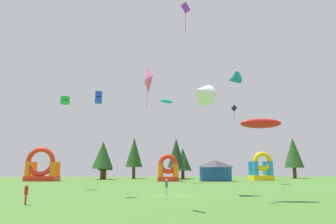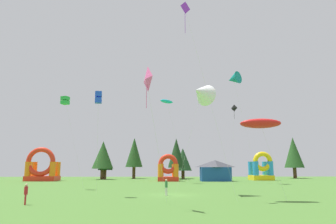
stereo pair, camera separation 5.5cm
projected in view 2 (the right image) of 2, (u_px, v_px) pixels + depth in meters
The scene contains 22 objects.
ground_plane at pixel (173, 195), 31.40m from camera, with size 120.00×120.00×0.00m, color #47752D.
kite_cyan_parafoil at pixel (167, 101), 57.05m from camera, with size 5.50×3.75×15.20m.
kite_pink_diamond at pixel (145, 81), 21.99m from camera, with size 2.01×4.35×9.56m.
kite_blue_box at pixel (98, 98), 31.18m from camera, with size 0.79×3.34×10.32m.
kite_teal_delta at pixel (233, 79), 56.13m from camera, with size 6.79×6.41×19.83m.
kite_white_delta at pixel (201, 93), 32.81m from camera, with size 4.35×3.89×11.86m.
kite_green_box at pixel (65, 101), 41.50m from camera, with size 3.89×1.70×12.14m.
kite_black_diamond at pixel (234, 109), 55.95m from camera, with size 0.79×3.60×13.74m.
kite_red_parafoil at pixel (260, 123), 26.76m from camera, with size 3.65×1.66×7.05m.
kite_purple_diamond at pixel (185, 11), 29.06m from camera, with size 4.55×1.06×17.95m.
person_far_side at pixel (166, 186), 30.76m from camera, with size 0.39×0.39×1.59m.
person_midfield at pixel (26, 192), 23.15m from camera, with size 0.32×0.32×1.55m.
inflatable_orange_dome at pixel (261, 170), 66.50m from camera, with size 4.38×4.60×6.03m.
inflatable_red_slide at pixel (42, 169), 62.48m from camera, with size 6.06×4.28×6.74m.
inflatable_yellow_castle at pixel (168, 172), 62.03m from camera, with size 4.12×4.78×5.34m.
festival_tent at pixel (215, 171), 61.98m from camera, with size 5.86×3.51×4.16m.
tree_row_1 at pixel (103, 155), 71.63m from camera, with size 4.91×4.91×8.71m.
tree_row_2 at pixel (106, 160), 71.58m from camera, with size 3.40×3.40×6.79m.
tree_row_3 at pixel (134, 153), 76.11m from camera, with size 4.20×4.20×9.97m.
tree_row_4 at pixel (176, 153), 71.98m from camera, with size 3.99×3.99×9.43m.
tree_row_5 at pixel (183, 159), 75.81m from camera, with size 4.35×4.35×7.40m.
tree_row_6 at pixel (293, 153), 78.10m from camera, with size 4.75×4.75×10.24m.
Camera 2 is at (-1.40, -32.36, 2.79)m, focal length 33.00 mm.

